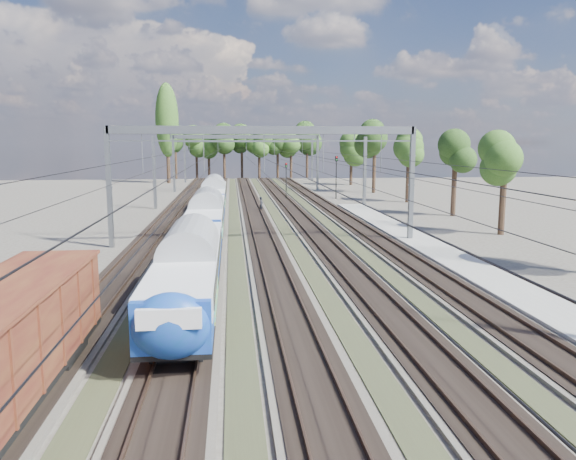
{
  "coord_description": "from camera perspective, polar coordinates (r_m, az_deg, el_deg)",
  "views": [
    {
      "loc": [
        -2.51,
        -12.55,
        7.76
      ],
      "look_at": [
        0.71,
        19.12,
        2.8
      ],
      "focal_mm": 35.0,
      "sensor_mm": 36.0,
      "label": 1
    }
  ],
  "objects": [
    {
      "name": "track_bed",
      "position": [
        58.11,
        -3.27,
        1.27
      ],
      "size": [
        21.0,
        130.0,
        0.34
      ],
      "color": "#47423A",
      "rests_on": "ground"
    },
    {
      "name": "platform",
      "position": [
        36.44,
        17.85,
        -3.63
      ],
      "size": [
        3.0,
        70.0,
        0.3
      ],
      "primitive_type": "cube",
      "color": "gray",
      "rests_on": "ground"
    },
    {
      "name": "catenary",
      "position": [
        65.31,
        -3.33,
        7.65
      ],
      "size": [
        25.65,
        130.0,
        9.0
      ],
      "color": "slate",
      "rests_on": "ground"
    },
    {
      "name": "tree_belt",
      "position": [
        107.3,
        -1.34,
        9.1
      ],
      "size": [
        40.27,
        97.8,
        11.95
      ],
      "color": "black",
      "rests_on": "ground"
    },
    {
      "name": "poplar",
      "position": [
        111.27,
        -12.2,
        10.79
      ],
      "size": [
        4.4,
        4.4,
        19.04
      ],
      "color": "black",
      "rests_on": "ground"
    },
    {
      "name": "emu_train",
      "position": [
        45.61,
        -8.26,
        1.91
      ],
      "size": [
        2.69,
        57.02,
        3.94
      ],
      "color": "black",
      "rests_on": "ground"
    },
    {
      "name": "worker",
      "position": [
        63.6,
        -2.73,
        2.61
      ],
      "size": [
        0.63,
        0.73,
        1.7
      ],
      "primitive_type": "imported",
      "rotation": [
        0.0,
        0.0,
        1.14
      ],
      "color": "black",
      "rests_on": "ground"
    },
    {
      "name": "signal_near",
      "position": [
        77.13,
        -0.19,
        5.47
      ],
      "size": [
        0.31,
        0.29,
        5.05
      ],
      "rotation": [
        0.0,
        0.0,
        0.02
      ],
      "color": "black",
      "rests_on": "ground"
    },
    {
      "name": "signal_far",
      "position": [
        78.62,
        4.93,
        5.91
      ],
      "size": [
        0.38,
        0.35,
        5.94
      ],
      "rotation": [
        0.0,
        0.0,
        0.07
      ],
      "color": "black",
      "rests_on": "ground"
    }
  ]
}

